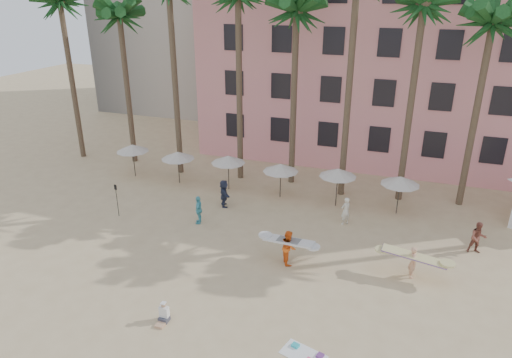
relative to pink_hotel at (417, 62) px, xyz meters
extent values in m
plane|color=#D1B789|center=(-7.00, -26.00, -8.00)|extent=(120.00, 120.00, 0.00)
cube|color=pink|center=(0.00, 0.00, 0.00)|extent=(35.00, 14.00, 16.00)
cylinder|color=brown|center=(-27.00, -11.00, -1.50)|extent=(0.44, 0.44, 13.00)
cylinder|color=brown|center=(-22.00, -10.50, -2.00)|extent=(0.44, 0.44, 12.00)
cylinder|color=brown|center=(-17.00, -11.50, -1.00)|extent=(0.44, 0.44, 14.00)
cylinder|color=brown|center=(-12.00, -11.00, -1.25)|extent=(0.44, 0.44, 13.50)
cylinder|color=brown|center=(-8.00, -10.50, -1.75)|extent=(0.44, 0.44, 12.50)
cylinder|color=brown|center=(-4.00, -11.50, -0.75)|extent=(0.44, 0.44, 14.50)
cylinder|color=brown|center=(0.00, -11.00, -1.50)|extent=(0.44, 0.44, 13.00)
cylinder|color=brown|center=(4.00, -10.50, -2.00)|extent=(0.44, 0.44, 12.00)
cylinder|color=#332B23|center=(-20.00, -13.50, -6.75)|extent=(0.07, 0.07, 2.50)
cone|color=beige|center=(-20.00, -13.50, -5.65)|extent=(2.50, 2.50, 0.55)
cylinder|color=#332B23|center=(-16.00, -13.60, -6.80)|extent=(0.07, 0.07, 2.40)
cone|color=beige|center=(-16.00, -13.60, -5.75)|extent=(2.50, 2.50, 0.55)
cylinder|color=#332B23|center=(-12.00, -13.40, -6.75)|extent=(0.07, 0.07, 2.50)
cone|color=beige|center=(-12.00, -13.40, -5.65)|extent=(2.50, 2.50, 0.55)
cylinder|color=#332B23|center=(-8.00, -13.50, -6.80)|extent=(0.07, 0.07, 2.40)
cone|color=beige|center=(-8.00, -13.50, -5.75)|extent=(2.50, 2.50, 0.55)
cylinder|color=#332B23|center=(-4.00, -13.60, -6.70)|extent=(0.07, 0.07, 2.60)
cone|color=beige|center=(-4.00, -13.60, -5.55)|extent=(2.50, 2.50, 0.55)
cylinder|color=#332B23|center=(0.00, -13.40, -6.75)|extent=(0.07, 0.07, 2.50)
cone|color=beige|center=(0.00, -13.40, -5.65)|extent=(2.50, 2.50, 0.55)
cube|color=white|center=(-2.74, -27.84, -7.99)|extent=(2.01, 1.47, 0.02)
cube|color=#2BAFBB|center=(-3.17, -27.50, -7.93)|extent=(0.36, 0.32, 0.10)
cube|color=#703784|center=(-2.08, -27.72, -7.94)|extent=(0.33, 0.36, 0.08)
imported|color=#DFA17D|center=(1.18, -20.63, -7.14)|extent=(0.49, 0.67, 1.72)
cube|color=beige|center=(1.18, -20.63, -6.79)|extent=(3.24, 1.01, 0.38)
imported|color=orange|center=(-5.17, -21.50, -7.04)|extent=(1.09, 1.17, 1.93)
cube|color=silver|center=(-5.17, -21.50, -6.65)|extent=(2.83, 1.09, 0.29)
imported|color=silver|center=(-2.99, -16.05, -7.08)|extent=(0.78, 0.79, 1.83)
imported|color=#56BDCA|center=(-11.72, -18.95, -7.08)|extent=(0.74, 1.17, 1.85)
imported|color=#2B324B|center=(-11.18, -16.19, -7.04)|extent=(1.39, 1.81, 1.91)
imported|color=brown|center=(4.50, -17.00, -7.06)|extent=(1.04, 0.89, 1.87)
cylinder|color=black|center=(-17.11, -19.84, -6.95)|extent=(0.04, 0.04, 2.10)
cube|color=black|center=(-17.11, -19.84, -5.95)|extent=(0.18, 0.03, 0.35)
cube|color=#3F3F4C|center=(-9.11, -27.90, -7.89)|extent=(0.42, 0.40, 0.23)
cube|color=tan|center=(-9.11, -28.23, -7.94)|extent=(0.38, 0.42, 0.11)
cube|color=white|center=(-9.11, -27.85, -7.53)|extent=(0.42, 0.25, 0.52)
sphere|color=tan|center=(-9.11, -27.85, -7.15)|extent=(0.23, 0.23, 0.23)
camera|label=1|loc=(0.19, -41.99, 5.68)|focal=32.00mm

